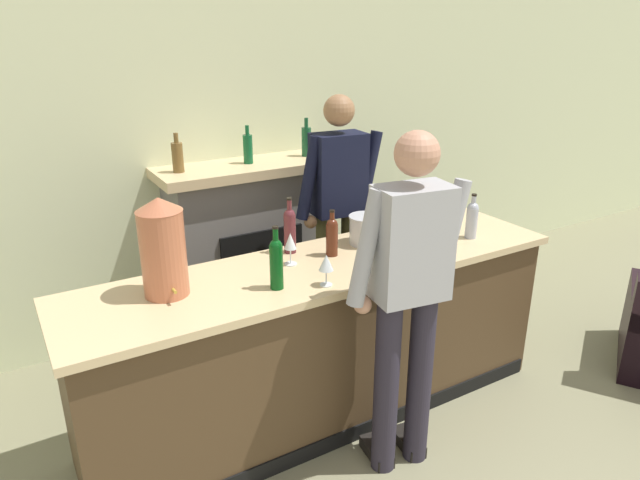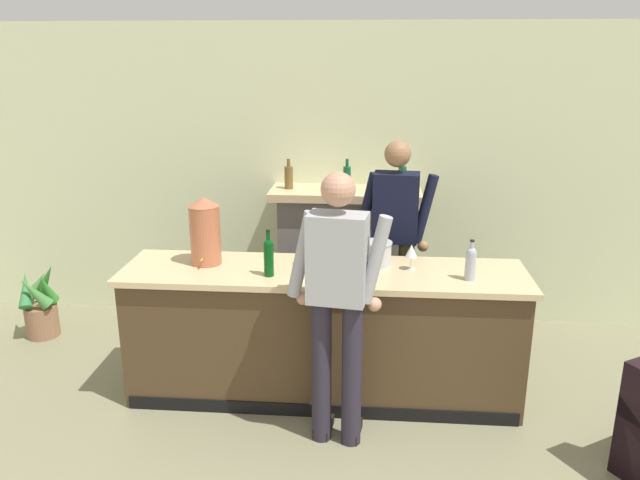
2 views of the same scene
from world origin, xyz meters
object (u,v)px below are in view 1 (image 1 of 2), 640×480
(person_customer, at_px, (408,295))
(wine_bottle_port_short, at_px, (276,261))
(fireplace_stone, at_px, (250,245))
(wine_glass_back_row, at_px, (326,264))
(person_bartender, at_px, (338,213))
(wine_bottle_rose_blush, at_px, (332,235))
(ice_bucket_steel, at_px, (366,230))
(wine_glass_mid_counter, at_px, (405,220))
(copper_dispenser, at_px, (163,247))
(wine_bottle_cabernet_heavy, at_px, (472,218))
(wine_bottle_riesling_slim, at_px, (290,229))
(wine_glass_by_dispenser, at_px, (290,243))

(person_customer, xyz_separation_m, wine_bottle_port_short, (-0.50, 0.43, 0.13))
(fireplace_stone, distance_m, person_customer, 1.88)
(wine_glass_back_row, bearing_deg, person_bartender, 54.37)
(person_customer, distance_m, wine_glass_back_row, 0.44)
(person_customer, height_order, wine_bottle_rose_blush, person_customer)
(ice_bucket_steel, xyz_separation_m, wine_glass_mid_counter, (0.24, -0.07, 0.04))
(copper_dispenser, distance_m, wine_glass_back_row, 0.81)
(person_customer, bearing_deg, ice_bucket_steel, 70.71)
(person_customer, height_order, wine_bottle_cabernet_heavy, person_customer)
(fireplace_stone, distance_m, person_bartender, 0.81)
(person_customer, height_order, person_bartender, person_bartender)
(person_bartender, relative_size, wine_bottle_rose_blush, 6.63)
(wine_glass_mid_counter, relative_size, wine_glass_back_row, 1.10)
(wine_glass_mid_counter, xyz_separation_m, wine_glass_back_row, (-0.76, -0.31, -0.01))
(wine_bottle_riesling_slim, distance_m, wine_bottle_rose_blush, 0.25)
(wine_glass_by_dispenser, bearing_deg, wine_bottle_riesling_slim, 62.89)
(wine_bottle_port_short, height_order, wine_glass_by_dispenser, wine_bottle_port_short)
(person_customer, height_order, wine_bottle_riesling_slim, person_customer)
(fireplace_stone, xyz_separation_m, wine_bottle_cabernet_heavy, (0.91, -1.37, 0.46))
(fireplace_stone, xyz_separation_m, person_bartender, (0.43, -0.58, 0.36))
(wine_bottle_riesling_slim, xyz_separation_m, wine_glass_mid_counter, (0.70, -0.19, -0.01))
(fireplace_stone, relative_size, copper_dispenser, 3.19)
(person_bartender, relative_size, ice_bucket_steel, 8.64)
(person_bartender, xyz_separation_m, wine_bottle_cabernet_heavy, (0.49, -0.79, 0.10))
(person_customer, bearing_deg, person_bartender, 72.56)
(fireplace_stone, height_order, copper_dispenser, fireplace_stone)
(copper_dispenser, height_order, wine_bottle_rose_blush, copper_dispenser)
(person_customer, relative_size, wine_bottle_rose_blush, 6.59)
(person_bartender, xyz_separation_m, copper_dispenser, (-1.40, -0.60, 0.23))
(wine_glass_mid_counter, height_order, wine_glass_back_row, wine_glass_mid_counter)
(wine_glass_by_dispenser, bearing_deg, fireplace_stone, 77.27)
(wine_bottle_riesling_slim, height_order, wine_bottle_port_short, same)
(person_bartender, height_order, ice_bucket_steel, person_bartender)
(copper_dispenser, distance_m, wine_bottle_cabernet_heavy, 1.90)
(ice_bucket_steel, bearing_deg, wine_glass_back_row, -143.27)
(wine_bottle_riesling_slim, xyz_separation_m, wine_bottle_cabernet_heavy, (1.09, -0.37, -0.02))
(fireplace_stone, height_order, wine_bottle_port_short, fireplace_stone)
(copper_dispenser, bearing_deg, wine_glass_back_row, -23.53)
(ice_bucket_steel, xyz_separation_m, wine_glass_by_dispenser, (-0.55, -0.05, 0.04))
(wine_bottle_cabernet_heavy, relative_size, wine_glass_back_row, 1.69)
(wine_glass_mid_counter, bearing_deg, wine_bottle_rose_blush, 177.76)
(person_bartender, bearing_deg, ice_bucket_steel, -104.91)
(wine_bottle_cabernet_heavy, bearing_deg, ice_bucket_steel, 158.09)
(wine_glass_by_dispenser, bearing_deg, copper_dispenser, -178.68)
(wine_bottle_rose_blush, xyz_separation_m, wine_bottle_port_short, (-0.48, -0.23, 0.02))
(wine_bottle_riesling_slim, distance_m, wine_bottle_cabernet_heavy, 1.15)
(person_customer, relative_size, wine_glass_mid_counter, 9.80)
(person_bartender, distance_m, wine_bottle_rose_blush, 0.73)
(wine_bottle_cabernet_heavy, xyz_separation_m, wine_glass_back_row, (-1.15, -0.13, -0.01))
(person_customer, height_order, wine_glass_back_row, person_customer)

